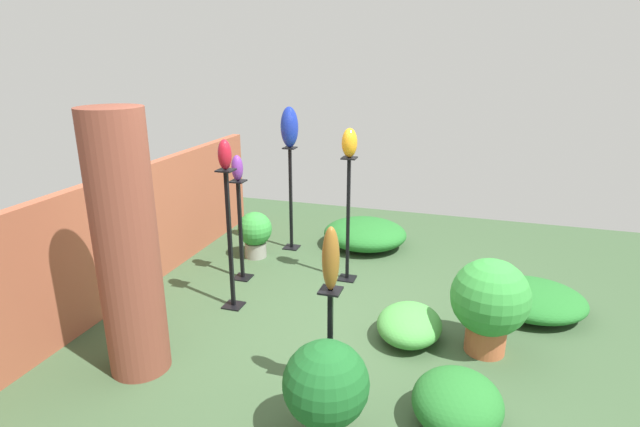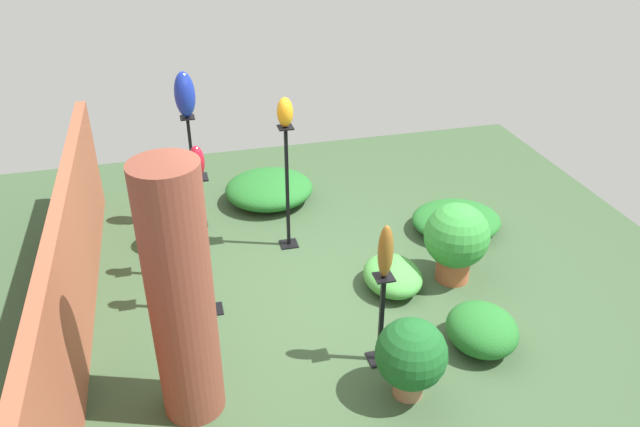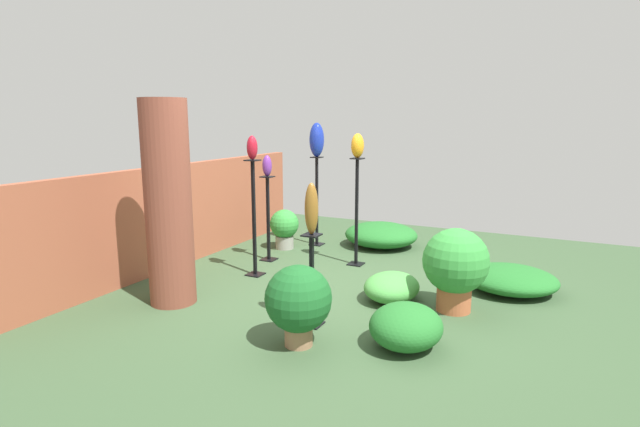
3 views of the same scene
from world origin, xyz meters
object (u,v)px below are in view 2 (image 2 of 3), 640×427
Objects in this scene: pedestal_ruby at (207,253)px; art_vase_amber at (285,112)px; art_vase_ruby at (197,162)px; art_vase_bronze at (386,252)px; potted_plant_mid_left at (456,239)px; potted_plant_near_pillar at (169,220)px; pedestal_amber at (287,193)px; potted_plant_front_left at (411,356)px; pedestal_cobalt at (194,177)px; pedestal_bronze at (381,324)px; art_vase_violet at (172,163)px; art_vase_cobalt at (185,95)px; pedestal_violet at (181,233)px; brick_pillar at (181,298)px.

art_vase_amber is (1.00, -0.98, 0.94)m from pedestal_ruby.
art_vase_ruby reaches higher than art_vase_bronze.
potted_plant_mid_left is 3.19m from potted_plant_near_pillar.
pedestal_amber is 2.00× the size of potted_plant_front_left.
art_vase_amber reaches higher than potted_plant_near_pillar.
art_vase_ruby reaches higher than pedestal_ruby.
pedestal_cobalt is 1.54× the size of pedestal_bronze.
pedestal_amber is 5.08× the size of art_vase_violet.
pedestal_cobalt is 0.63m from potted_plant_near_pillar.
potted_plant_mid_left is (-0.75, -2.74, -0.84)m from art_vase_violet.
art_vase_amber is at bearing -44.45° from art_vase_ruby.
art_vase_violet is at bearing 105.98° from art_vase_amber.
art_vase_cobalt reaches higher than potted_plant_mid_left.
pedestal_violet is 1.36× the size of potted_plant_mid_left.
pedestal_cobalt is 2.00m from art_vase_ruby.
art_vase_bronze is at bearing -85.48° from brick_pillar.
pedestal_bronze is 2.82× the size of art_vase_amber.
art_vase_cobalt reaches higher than potted_plant_front_left.
potted_plant_mid_left reaches higher than potted_plant_near_pillar.
pedestal_cobalt is 1.01m from art_vase_cobalt.
pedestal_cobalt is 3.58m from potted_plant_front_left.
art_vase_amber is 1.27m from art_vase_violet.
brick_pillar is 2.62m from potted_plant_near_pillar.
art_vase_bronze is (-1.07, -1.37, -0.47)m from art_vase_ruby.
brick_pillar is 2.57m from pedestal_amber.
pedestal_ruby is 1.24× the size of pedestal_violet.
pedestal_ruby is at bearing -162.42° from pedestal_violet.
brick_pillar is 1.89m from potted_plant_front_left.
potted_plant_front_left is at bearing -147.52° from potted_plant_near_pillar.
pedestal_cobalt is at bearing 24.12° from potted_plant_front_left.
pedestal_ruby is 0.71m from pedestal_violet.
pedestal_ruby is at bearing 179.62° from pedestal_cobalt.
pedestal_violet is at bearing 17.58° from art_vase_ruby.
potted_plant_front_left is (-2.18, -1.68, -0.13)m from pedestal_violet.
art_vase_bronze is at bearing -169.43° from pedestal_amber.
pedestal_amber reaches higher than potted_plant_near_pillar.
art_vase_amber is 0.44× the size of potted_plant_front_left.
brick_pillar is 1.83× the size of pedestal_violet.
art_vase_cobalt is (2.94, -0.28, 0.56)m from brick_pillar.
brick_pillar is 1.57× the size of pedestal_cobalt.
brick_pillar is 7.60× the size of art_vase_violet.
pedestal_bronze is 3.36m from art_vase_cobalt.
pedestal_ruby is 0.94m from art_vase_ruby.
brick_pillar reaches higher than pedestal_ruby.
pedestal_amber is at bearing -127.10° from pedestal_cobalt.
pedestal_ruby reaches higher than potted_plant_near_pillar.
art_vase_bronze is (-2.81, -1.36, 0.51)m from pedestal_cobalt.
brick_pillar reaches higher than pedestal_cobalt.
potted_plant_near_pillar is (0.31, 1.32, -1.28)m from art_vase_amber.
pedestal_bronze is 2.12m from art_vase_ruby.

